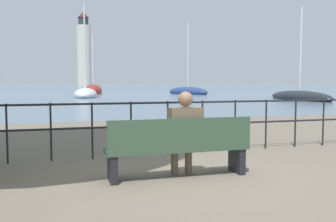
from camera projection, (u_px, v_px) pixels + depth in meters
ground_plane at (178, 177)px, 5.61m from camera, size 1000.00×1000.00×0.00m
harbor_water at (59, 85)px, 156.65m from camera, size 600.00×300.00×0.01m
park_bench at (179, 148)px, 5.51m from camera, size 2.16×0.45×0.90m
seated_person_left at (185, 130)px, 5.60m from camera, size 0.50×0.35×1.28m
promenade_railing at (150, 120)px, 7.20m from camera, size 13.87×0.04×1.05m
sailboat_0 at (93, 91)px, 45.53m from camera, size 3.13×5.68×7.67m
sailboat_1 at (188, 92)px, 44.32m from camera, size 4.16×6.92×8.72m
sailboat_2 at (85, 94)px, 35.15m from camera, size 2.88×6.48×9.01m
sailboat_4 at (299, 97)px, 29.88m from camera, size 2.65×8.12×7.67m
harbor_lighthouse at (84, 52)px, 115.44m from camera, size 4.35×4.35×22.93m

